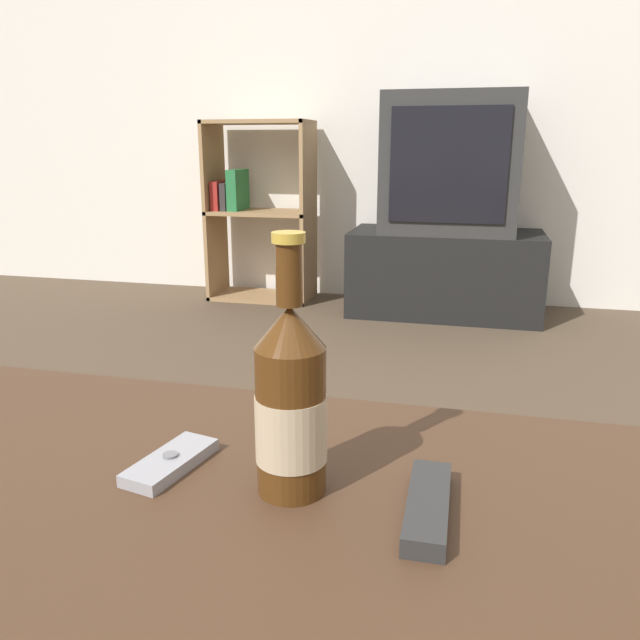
% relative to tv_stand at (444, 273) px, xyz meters
% --- Properties ---
extents(back_wall, '(8.00, 0.05, 2.60)m').
position_rel_tv_stand_xyz_m(back_wall, '(-0.12, 0.31, 1.09)').
color(back_wall, silver).
rests_on(back_wall, ground_plane).
extents(coffee_table, '(1.08, 0.70, 0.49)m').
position_rel_tv_stand_xyz_m(coffee_table, '(-0.12, -2.72, 0.20)').
color(coffee_table, '#422B1C').
rests_on(coffee_table, ground_plane).
extents(tv_stand, '(0.95, 0.47, 0.42)m').
position_rel_tv_stand_xyz_m(tv_stand, '(0.00, 0.00, 0.00)').
color(tv_stand, black).
rests_on(tv_stand, ground_plane).
extents(television, '(0.64, 0.48, 0.66)m').
position_rel_tv_stand_xyz_m(television, '(-0.00, -0.00, 0.54)').
color(television, '#2D2D2D').
rests_on(television, tv_stand).
extents(bookshelf, '(0.56, 0.30, 0.96)m').
position_rel_tv_stand_xyz_m(bookshelf, '(-1.04, 0.09, 0.29)').
color(bookshelf, '#99754C').
rests_on(bookshelf, ground_plane).
extents(beer_bottle, '(0.07, 0.07, 0.27)m').
position_rel_tv_stand_xyz_m(beer_bottle, '(-0.04, -2.62, 0.38)').
color(beer_bottle, '#47280F').
rests_on(beer_bottle, coffee_table).
extents(cell_phone, '(0.07, 0.13, 0.02)m').
position_rel_tv_stand_xyz_m(cell_phone, '(-0.19, -2.61, 0.29)').
color(cell_phone, gray).
rests_on(cell_phone, coffee_table).
extents(remote_control, '(0.04, 0.15, 0.02)m').
position_rel_tv_stand_xyz_m(remote_control, '(0.10, -2.63, 0.29)').
color(remote_control, '#282828').
rests_on(remote_control, coffee_table).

